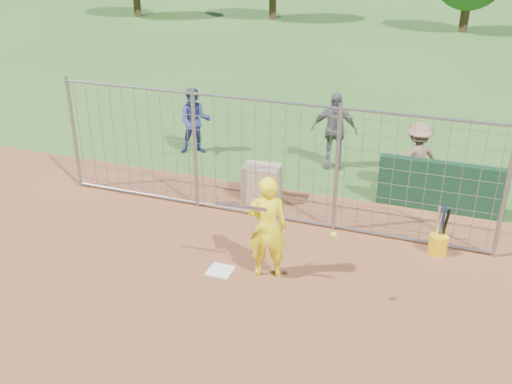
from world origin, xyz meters
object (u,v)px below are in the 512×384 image
at_px(bystander_a, 195,121).
at_px(bystander_b, 334,130).
at_px(bucket_with_bats, 439,242).
at_px(bystander_c, 416,160).
at_px(equipment_bin, 262,183).
at_px(batter, 267,227).

xyz_separation_m(bystander_a, bystander_b, (3.66, 0.27, 0.09)).
bearing_deg(bucket_with_bats, bystander_b, 129.20).
distance_m(bystander_b, bucket_with_bats, 4.52).
distance_m(bystander_c, bucket_with_bats, 2.63).
height_order(equipment_bin, bucket_with_bats, bucket_with_bats).
bearing_deg(bystander_a, equipment_bin, -63.58).
bearing_deg(equipment_bin, bystander_a, 137.04).
height_order(bystander_b, bucket_with_bats, bystander_b).
relative_size(batter, bystander_c, 1.08).
height_order(bystander_c, equipment_bin, bystander_c).
distance_m(batter, equipment_bin, 3.07).
distance_m(bystander_a, bystander_c, 5.80).
bearing_deg(bystander_b, batter, -95.22).
height_order(bystander_b, bystander_c, bystander_b).
height_order(bystander_b, equipment_bin, bystander_b).
relative_size(batter, bystander_b, 0.96).
distance_m(bystander_a, equipment_bin, 3.43).
distance_m(bystander_b, bystander_c, 2.32).
bearing_deg(equipment_bin, bucket_with_bats, -19.33).
height_order(bystander_a, bystander_b, bystander_b).
relative_size(bystander_a, equipment_bin, 2.19).
xyz_separation_m(bystander_b, bystander_c, (2.09, -1.00, -0.11)).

